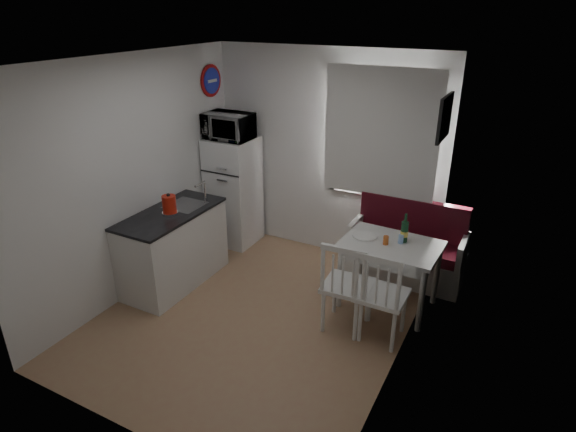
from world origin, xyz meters
name	(u,v)px	position (x,y,z in m)	size (l,w,h in m)	color
floor	(257,315)	(0.00, 0.00, 0.00)	(3.00, 3.50, 0.02)	#A77759
ceiling	(249,60)	(0.00, 0.00, 2.60)	(3.00, 3.50, 0.02)	white
wall_back	(326,155)	(0.00, 1.75, 1.30)	(3.00, 0.02, 2.60)	white
wall_front	(115,291)	(0.00, -1.75, 1.30)	(3.00, 0.02, 2.60)	white
wall_left	(135,178)	(-1.50, 0.00, 1.30)	(0.02, 3.50, 2.60)	white
wall_right	(409,234)	(1.50, 0.00, 1.30)	(0.02, 3.50, 2.60)	white
window	(382,137)	(0.70, 1.72, 1.62)	(1.22, 0.06, 1.47)	silver
curtain	(380,134)	(0.70, 1.65, 1.68)	(1.35, 0.02, 1.50)	white
kitchen_counter	(174,247)	(-1.20, 0.16, 0.46)	(0.62, 1.32, 1.16)	silver
wall_sign	(211,81)	(-1.47, 1.45, 2.15)	(0.40, 0.40, 0.03)	#1A25A0
picture_frame	(444,118)	(1.48, 1.10, 2.05)	(0.04, 0.52, 0.42)	black
bench	(406,254)	(1.17, 1.51, 0.32)	(1.33, 0.51, 0.95)	silver
dining_table	(391,251)	(1.15, 0.85, 0.67)	(1.03, 0.74, 0.75)	silver
chair_left	(345,278)	(0.90, 0.17, 0.62)	(0.50, 0.48, 0.54)	silver
chair_right	(380,288)	(1.25, 0.17, 0.61)	(0.47, 0.44, 0.53)	silver
fridge	(234,191)	(-1.18, 1.40, 0.73)	(0.58, 0.58, 1.46)	white
microwave	(228,126)	(-1.18, 1.35, 1.62)	(0.59, 0.40, 0.33)	white
kettle	(169,204)	(-1.15, 0.10, 1.02)	(0.18, 0.18, 0.24)	red
wine_bottle	(405,228)	(1.25, 0.95, 0.91)	(0.08, 0.08, 0.32)	#143F22
drinking_glass_orange	(386,240)	(1.10, 0.80, 0.80)	(0.06, 0.06, 0.09)	#D36123
drinking_glass_blue	(401,239)	(1.23, 0.90, 0.80)	(0.06, 0.06, 0.09)	#91BCF6
plate	(365,236)	(0.85, 0.87, 0.76)	(0.26, 0.26, 0.02)	white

